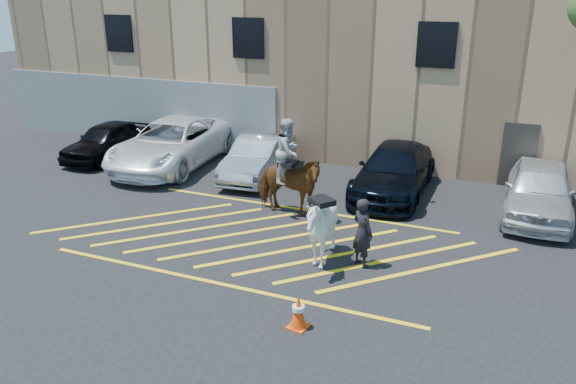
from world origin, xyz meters
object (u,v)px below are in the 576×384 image
at_px(car_white_suv, 539,190).
at_px(handler, 362,232).
at_px(mounted_bay, 288,177).
at_px(car_blue_suv, 394,170).
at_px(car_black_suv, 107,141).
at_px(saddled_white, 321,229).
at_px(car_silver_sedan, 258,157).
at_px(traffic_cone, 298,311).
at_px(car_white_pickup, 172,143).

bearing_deg(car_white_suv, handler, -126.51).
xyz_separation_m(handler, mounted_bay, (-2.90, 2.35, 0.31)).
bearing_deg(car_blue_suv, car_white_suv, -4.84).
bearing_deg(car_black_suv, car_blue_suv, 1.55).
xyz_separation_m(car_white_suv, saddled_white, (-4.92, -5.40, 0.12)).
relative_size(car_silver_sedan, handler, 2.52).
distance_m(car_black_suv, traffic_cone, 13.97).
xyz_separation_m(car_black_suv, car_white_suv, (15.75, 0.06, 0.08)).
bearing_deg(handler, car_silver_sedan, -10.51).
distance_m(car_silver_sedan, saddled_white, 7.02).
height_order(car_blue_suv, saddled_white, saddled_white).
distance_m(car_black_suv, handler, 12.82).
height_order(car_black_suv, car_white_pickup, car_white_pickup).
bearing_deg(traffic_cone, car_white_suv, 61.80).
bearing_deg(car_white_suv, car_black_suv, -178.49).
bearing_deg(car_white_pickup, car_white_suv, -4.58).
distance_m(car_blue_suv, traffic_cone, 8.56).
bearing_deg(car_silver_sedan, car_black_suv, 176.32).
xyz_separation_m(car_blue_suv, handler, (0.41, -5.46, 0.11)).
bearing_deg(car_white_pickup, handler, -34.66).
relative_size(car_blue_suv, car_white_suv, 1.12).
relative_size(car_white_suv, mounted_bay, 1.61).
xyz_separation_m(car_black_suv, traffic_cone, (11.34, -8.15, -0.35)).
xyz_separation_m(car_blue_suv, car_white_suv, (4.38, -0.34, 0.04)).
bearing_deg(car_blue_suv, mounted_bay, -129.13).
height_order(car_white_pickup, traffic_cone, car_white_pickup).
xyz_separation_m(car_silver_sedan, car_white_suv, (9.23, -0.14, 0.08)).
bearing_deg(traffic_cone, mounted_bay, 114.37).
bearing_deg(mounted_bay, car_white_suv, 21.94).
distance_m(car_blue_suv, saddled_white, 5.77).
height_order(car_black_suv, saddled_white, saddled_white).
bearing_deg(saddled_white, mounted_bay, 126.50).
relative_size(car_white_pickup, mounted_bay, 2.13).
height_order(car_blue_suv, car_white_suv, car_white_suv).
height_order(car_silver_sedan, car_white_suv, car_white_suv).
height_order(car_black_suv, car_white_suv, car_white_suv).
relative_size(mounted_bay, traffic_cone, 4.00).
distance_m(car_silver_sedan, car_blue_suv, 4.85).
xyz_separation_m(car_black_suv, car_silver_sedan, (6.52, 0.20, 0.01)).
distance_m(car_black_suv, saddled_white, 12.07).
relative_size(car_blue_suv, mounted_bay, 1.80).
relative_size(car_white_pickup, saddled_white, 2.79).
bearing_deg(car_black_suv, traffic_cone, -36.18).
distance_m(car_white_pickup, car_white_suv, 12.82).
bearing_deg(car_blue_suv, handler, -86.10).
distance_m(car_silver_sedan, handler, 7.44).
distance_m(mounted_bay, saddled_white, 3.29).
distance_m(handler, traffic_cone, 3.17).
distance_m(car_white_suv, mounted_bay, 7.42).
bearing_deg(car_white_pickup, car_black_suv, 179.04).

